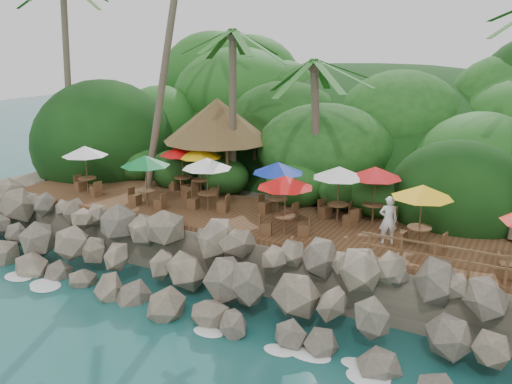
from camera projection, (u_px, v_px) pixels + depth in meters
The scene contains 11 objects.
ground at pixel (176, 324), 19.37m from camera, with size 140.00×140.00×0.00m, color #19514F.
land_base at pixel (335, 190), 32.62m from camera, with size 32.00×25.20×2.10m, color gray.
jungle_hill at pixel (372, 180), 39.25m from camera, with size 44.80×28.00×15.40m, color #143811.
seawall at pixel (206, 274), 20.75m from camera, with size 29.00×4.00×2.30m, color gray, non-canonical shape.
terrace at pixel (256, 218), 23.85m from camera, with size 26.00×5.00×0.20m, color brown.
jungle_foliage at pixel (329, 211), 32.06m from camera, with size 44.00×16.00×12.00m, color #143811, non-canonical shape.
foam_line at pixel (181, 319), 19.62m from camera, with size 25.20×0.80×0.06m.
palapa at pixel (218, 120), 27.84m from camera, with size 5.62×5.62×4.60m.
dining_clusters at pixel (263, 172), 23.16m from camera, with size 22.21×5.44×2.42m.
railing at pixel (470, 261), 17.49m from camera, with size 7.20×0.10×1.00m.
waiter at pixel (388, 220), 20.39m from camera, with size 0.68×0.45×1.87m, color white.
Camera 1 is at (10.80, -13.90, 9.77)m, focal length 38.22 mm.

